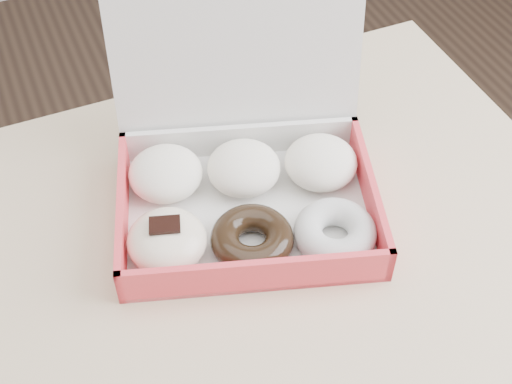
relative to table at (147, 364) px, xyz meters
name	(u,v)px	position (x,y,z in m)	size (l,w,h in m)	color
table	(147,364)	(0.00, 0.00, 0.00)	(1.20, 0.80, 0.75)	#D2AE8A
donut_box	(244,186)	(0.18, 0.13, 0.12)	(0.39, 0.36, 0.23)	silver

